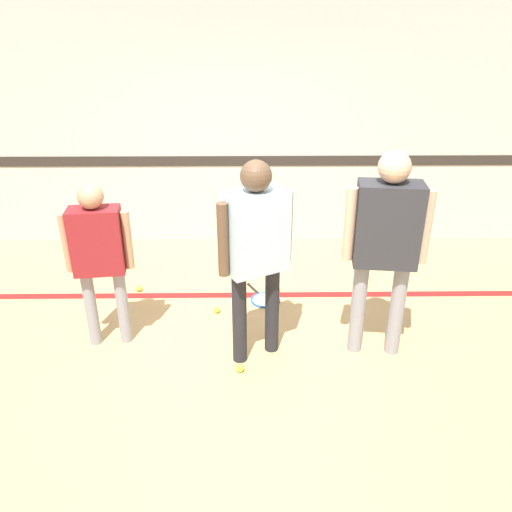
% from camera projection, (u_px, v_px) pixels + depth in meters
% --- Properties ---
extents(ground_plane, '(16.00, 16.00, 0.00)m').
position_uv_depth(ground_plane, '(230.00, 353.00, 4.25)').
color(ground_plane, tan).
extents(wall_back, '(16.00, 0.07, 3.20)m').
position_uv_depth(wall_back, '(234.00, 112.00, 5.80)').
color(wall_back, beige).
rests_on(wall_back, ground_plane).
extents(floor_stripe, '(14.40, 0.10, 0.01)m').
position_uv_depth(floor_stripe, '(233.00, 295.00, 5.13)').
color(floor_stripe, red).
rests_on(floor_stripe, ground_plane).
extents(person_instructor, '(0.57, 0.45, 1.67)m').
position_uv_depth(person_instructor, '(256.00, 242.00, 3.79)').
color(person_instructor, '#232328').
rests_on(person_instructor, ground_plane).
extents(person_student_left, '(0.54, 0.27, 1.44)m').
position_uv_depth(person_student_left, '(98.00, 249.00, 4.02)').
color(person_student_left, gray).
rests_on(person_student_left, ground_plane).
extents(person_student_right, '(0.65, 0.32, 1.73)m').
position_uv_depth(person_student_right, '(386.00, 235.00, 3.83)').
color(person_student_right, gray).
rests_on(person_student_right, ground_plane).
extents(racket_spare_on_floor, '(0.41, 0.55, 0.03)m').
position_uv_depth(racket_spare_on_floor, '(265.00, 299.00, 5.05)').
color(racket_spare_on_floor, blue).
rests_on(racket_spare_on_floor, ground_plane).
extents(tennis_ball_near_instructor, '(0.07, 0.07, 0.07)m').
position_uv_depth(tennis_ball_near_instructor, '(240.00, 368.00, 4.01)').
color(tennis_ball_near_instructor, '#CCE038').
rests_on(tennis_ball_near_instructor, ground_plane).
extents(tennis_ball_by_spare_racket, '(0.07, 0.07, 0.07)m').
position_uv_depth(tennis_ball_by_spare_racket, '(277.00, 288.00, 5.20)').
color(tennis_ball_by_spare_racket, '#CCE038').
rests_on(tennis_ball_by_spare_racket, ground_plane).
extents(tennis_ball_stray_left, '(0.07, 0.07, 0.07)m').
position_uv_depth(tennis_ball_stray_left, '(139.00, 288.00, 5.20)').
color(tennis_ball_stray_left, '#CCE038').
rests_on(tennis_ball_stray_left, ground_plane).
extents(tennis_ball_stray_right, '(0.07, 0.07, 0.07)m').
position_uv_depth(tennis_ball_stray_right, '(217.00, 310.00, 4.82)').
color(tennis_ball_stray_right, '#CCE038').
rests_on(tennis_ball_stray_right, ground_plane).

